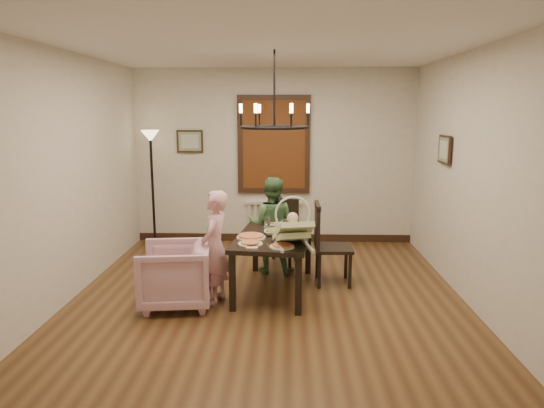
# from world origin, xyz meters

# --- Properties ---
(room_shell) EXTENTS (4.51, 5.00, 2.81)m
(room_shell) POSITION_xyz_m (0.00, 0.37, 1.40)
(room_shell) COLOR brown
(room_shell) RESTS_ON ground
(dining_table) EXTENTS (1.00, 1.56, 0.69)m
(dining_table) POSITION_xyz_m (0.07, 0.25, 0.61)
(dining_table) COLOR black
(dining_table) RESTS_ON room_shell
(chair_far) EXTENTS (0.49, 0.49, 0.91)m
(chair_far) POSITION_xyz_m (0.15, 1.30, 0.46)
(chair_far) COLOR black
(chair_far) RESTS_ON room_shell
(chair_right) EXTENTS (0.46, 0.46, 1.03)m
(chair_right) POSITION_xyz_m (0.80, 0.51, 0.52)
(chair_right) COLOR black
(chair_right) RESTS_ON room_shell
(armchair) EXTENTS (0.86, 0.84, 0.70)m
(armchair) POSITION_xyz_m (-1.01, -0.25, 0.35)
(armchair) COLOR #E1ACC3
(armchair) RESTS_ON room_shell
(elderly_woman) EXTENTS (0.31, 0.42, 1.06)m
(elderly_woman) POSITION_xyz_m (-0.58, -0.14, 0.53)
(elderly_woman) COLOR pink
(elderly_woman) RESTS_ON room_shell
(seated_man) EXTENTS (0.57, 0.47, 1.07)m
(seated_man) POSITION_xyz_m (0.01, 0.93, 0.53)
(seated_man) COLOR #497445
(seated_man) RESTS_ON room_shell
(baby_bouncer) EXTENTS (0.52, 0.65, 0.38)m
(baby_bouncer) POSITION_xyz_m (0.28, -0.26, 0.88)
(baby_bouncer) COLOR beige
(baby_bouncer) RESTS_ON dining_table
(salad_bowl) EXTENTS (0.28, 0.28, 0.07)m
(salad_bowl) POSITION_xyz_m (0.07, 0.22, 0.73)
(salad_bowl) COLOR white
(salad_bowl) RESTS_ON dining_table
(pizza_platter) EXTENTS (0.33, 0.33, 0.04)m
(pizza_platter) POSITION_xyz_m (-0.19, 0.07, 0.71)
(pizza_platter) COLOR tan
(pizza_platter) RESTS_ON dining_table
(drinking_glass) EXTENTS (0.06, 0.06, 0.13)m
(drinking_glass) POSITION_xyz_m (0.17, 0.28, 0.76)
(drinking_glass) COLOR silver
(drinking_glass) RESTS_ON dining_table
(window_blinds) EXTENTS (1.00, 0.03, 1.40)m
(window_blinds) POSITION_xyz_m (0.00, 2.46, 1.60)
(window_blinds) COLOR brown
(window_blinds) RESTS_ON room_shell
(radiator) EXTENTS (0.92, 0.12, 0.62)m
(radiator) POSITION_xyz_m (0.00, 2.48, 0.35)
(radiator) COLOR silver
(radiator) RESTS_ON room_shell
(picture_back) EXTENTS (0.42, 0.03, 0.36)m
(picture_back) POSITION_xyz_m (-1.35, 2.47, 1.65)
(picture_back) COLOR black
(picture_back) RESTS_ON room_shell
(picture_right) EXTENTS (0.03, 0.42, 0.36)m
(picture_right) POSITION_xyz_m (2.21, 0.90, 1.65)
(picture_right) COLOR black
(picture_right) RESTS_ON room_shell
(floor_lamp) EXTENTS (0.30, 0.30, 1.80)m
(floor_lamp) POSITION_xyz_m (-1.90, 2.15, 0.90)
(floor_lamp) COLOR black
(floor_lamp) RESTS_ON room_shell
(chandelier) EXTENTS (0.80, 0.80, 0.04)m
(chandelier) POSITION_xyz_m (0.07, 0.25, 1.95)
(chandelier) COLOR black
(chandelier) RESTS_ON room_shell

